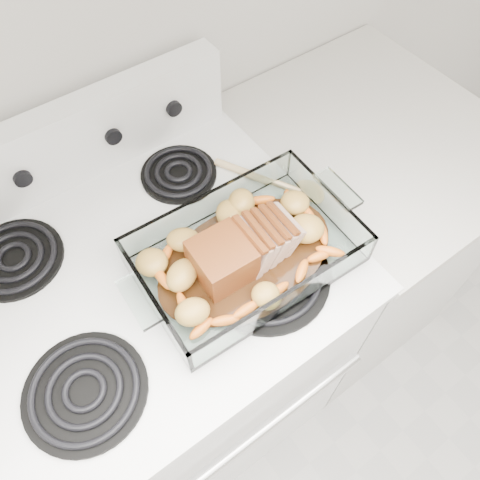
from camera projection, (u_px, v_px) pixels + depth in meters
electric_range at (169, 349)px, 1.30m from camera, size 0.78×0.70×1.12m
counter_right at (345, 236)px, 1.52m from camera, size 0.58×0.68×0.93m
baking_dish at (246, 255)px, 0.90m from camera, size 0.41×0.27×0.08m
pork_roast at (237, 253)px, 0.87m from camera, size 0.21×0.10×0.08m
roast_vegetables at (233, 240)px, 0.91m from camera, size 0.38×0.21×0.05m
wooden_spoon at (288, 185)px, 1.02m from camera, size 0.15×0.23×0.02m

